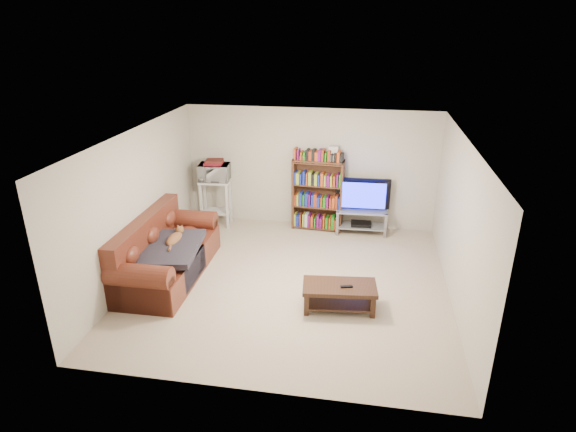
% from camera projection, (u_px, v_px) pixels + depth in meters
% --- Properties ---
extents(floor, '(5.00, 5.00, 0.00)m').
position_uv_depth(floor, '(290.00, 282.00, 7.82)').
color(floor, beige).
rests_on(floor, ground).
extents(ceiling, '(5.00, 5.00, 0.00)m').
position_uv_depth(ceiling, '(290.00, 137.00, 6.91)').
color(ceiling, white).
rests_on(ceiling, ground).
extents(wall_back, '(5.00, 0.00, 5.00)m').
position_uv_depth(wall_back, '(310.00, 168.00, 9.65)').
color(wall_back, silver).
rests_on(wall_back, ground).
extents(wall_front, '(5.00, 0.00, 5.00)m').
position_uv_depth(wall_front, '(252.00, 301.00, 5.08)').
color(wall_front, silver).
rests_on(wall_front, ground).
extents(wall_left, '(0.00, 5.00, 5.00)m').
position_uv_depth(wall_left, '(137.00, 204.00, 7.75)').
color(wall_left, silver).
rests_on(wall_left, ground).
extents(wall_right, '(0.00, 5.00, 5.00)m').
position_uv_depth(wall_right, '(460.00, 225.00, 6.98)').
color(wall_right, silver).
rests_on(wall_right, ground).
extents(sofa, '(1.04, 2.38, 1.01)m').
position_uv_depth(sofa, '(163.00, 256.00, 7.93)').
color(sofa, maroon).
rests_on(sofa, floor).
extents(blanket, '(1.02, 1.26, 0.20)m').
position_uv_depth(blanket, '(170.00, 248.00, 7.67)').
color(blanket, '#2B2732').
rests_on(blanket, sofa).
extents(cat, '(0.26, 0.65, 0.19)m').
position_uv_depth(cat, '(174.00, 239.00, 7.84)').
color(cat, brown).
rests_on(cat, sofa).
extents(coffee_table, '(1.12, 0.64, 0.39)m').
position_uv_depth(coffee_table, '(339.00, 292.00, 7.02)').
color(coffee_table, '#321D11').
rests_on(coffee_table, floor).
extents(remote, '(0.18, 0.09, 0.02)m').
position_uv_depth(remote, '(347.00, 286.00, 6.92)').
color(remote, black).
rests_on(remote, coffee_table).
extents(tv_stand, '(1.00, 0.48, 0.50)m').
position_uv_depth(tv_stand, '(361.00, 217.00, 9.52)').
color(tv_stand, '#999EA3').
rests_on(tv_stand, floor).
extents(television, '(1.07, 0.17, 0.61)m').
position_uv_depth(television, '(363.00, 195.00, 9.34)').
color(television, black).
rests_on(television, tv_stand).
extents(dvd_player, '(0.40, 0.29, 0.06)m').
position_uv_depth(dvd_player, '(361.00, 224.00, 9.57)').
color(dvd_player, black).
rests_on(dvd_player, tv_stand).
extents(bookshelf, '(1.02, 0.38, 1.45)m').
position_uv_depth(bookshelf, '(318.00, 194.00, 9.57)').
color(bookshelf, '#4D2C1A').
rests_on(bookshelf, floor).
extents(shelf_clutter, '(0.74, 0.24, 0.28)m').
position_uv_depth(shelf_clutter, '(324.00, 155.00, 9.25)').
color(shelf_clutter, silver).
rests_on(shelf_clutter, bookshelf).
extents(microwave_stand, '(0.65, 0.50, 0.97)m').
position_uv_depth(microwave_stand, '(216.00, 197.00, 9.79)').
color(microwave_stand, silver).
rests_on(microwave_stand, floor).
extents(microwave, '(0.64, 0.46, 0.33)m').
position_uv_depth(microwave, '(214.00, 172.00, 9.59)').
color(microwave, silver).
rests_on(microwave, microwave_stand).
extents(game_boxes, '(0.38, 0.34, 0.05)m').
position_uv_depth(game_boxes, '(214.00, 163.00, 9.52)').
color(game_boxes, maroon).
rests_on(game_boxes, microwave).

